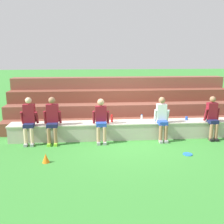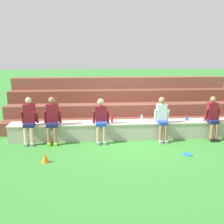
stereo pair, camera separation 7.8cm
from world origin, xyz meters
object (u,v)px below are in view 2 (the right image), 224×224
Objects in this scene: person_center at (101,119)px; water_bottle_near_left at (142,118)px; sports_cone at (45,158)px; person_left_of_center at (52,119)px; frisbee at (187,154)px; person_far_right at (213,117)px; plastic_cup_left_end at (187,118)px; water_bottle_near_right at (218,118)px; person_right_of_center at (162,118)px; water_bottle_mid_right at (112,118)px; person_far_left at (29,119)px.

water_bottle_near_left is at bearing 12.96° from person_center.
sports_cone is at bearing -147.84° from water_bottle_near_left.
person_left_of_center is 1.05× the size of person_center.
person_left_of_center reaches higher than frisbee.
frisbee is at bearing -135.19° from person_far_right.
plastic_cup_left_end is 0.47× the size of frisbee.
person_far_right is 0.44m from water_bottle_near_right.
frisbee is at bearing -108.65° from plastic_cup_left_end.
person_far_right is at bearing -0.39° from person_right_of_center.
water_bottle_near_right is at bearing 7.47° from person_right_of_center.
person_right_of_center is 1.69m from person_far_right.
sports_cone is at bearing -157.43° from plastic_cup_left_end.
water_bottle_near_right is (3.63, -0.08, -0.02)m from water_bottle_mid_right.
person_far_left is 1.83m from sports_cone.
person_center is at bearing 44.76° from sports_cone.
plastic_cup_left_end is at bearing 174.79° from water_bottle_near_right.
person_left_of_center reaches higher than person_right_of_center.
person_far_left is 6.26m from water_bottle_near_right.
person_left_of_center is 4.50m from plastic_cup_left_end.
water_bottle_near_left is at bearing 151.47° from person_right_of_center.
person_far_right is at bearing -0.39° from person_left_of_center.
person_left_of_center is 1.03× the size of person_far_right.
water_bottle_mid_right reaches higher than water_bottle_near_right.
water_bottle_near_right is at bearing 17.68° from sports_cone.
person_right_of_center is 2.04m from water_bottle_near_right.
person_far_left is 5.21m from plastic_cup_left_end.
person_far_left is 0.72m from person_left_of_center.
person_right_of_center is at bearing -12.16° from water_bottle_mid_right.
person_far_right is at bearing -6.20° from water_bottle_mid_right.
sports_cone is (0.73, -1.53, -0.67)m from person_far_left.
person_far_left reaches higher than plastic_cup_left_end.
plastic_cup_left_end is (0.97, 0.36, -0.14)m from person_right_of_center.
plastic_cup_left_end is (2.58, 0.01, -0.06)m from water_bottle_mid_right.
person_far_right is 5.91× the size of water_bottle_near_left.
person_right_of_center is at bearing -0.28° from person_center.
person_far_left is 1.03× the size of person_far_right.
person_center is 3.68m from person_far_right.
person_right_of_center is (3.52, -0.02, -0.03)m from person_left_of_center.
person_far_left reaches higher than water_bottle_near_right.
person_far_left reaches higher than person_far_right.
frisbee is at bearing 3.03° from sports_cone.
person_right_of_center reaches higher than water_bottle_near_left.
person_far_right is 5.37× the size of frisbee.
person_far_left is at bearing -175.44° from water_bottle_near_left.
water_bottle_mid_right is 3.64m from water_bottle_near_right.
person_far_left is 1.00× the size of person_left_of_center.
person_left_of_center is at bearing -174.04° from water_bottle_near_left.
person_center is at bearing -167.04° from water_bottle_near_left.
person_far_left reaches higher than frisbee.
water_bottle_near_left is (2.91, 0.30, -0.12)m from person_left_of_center.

